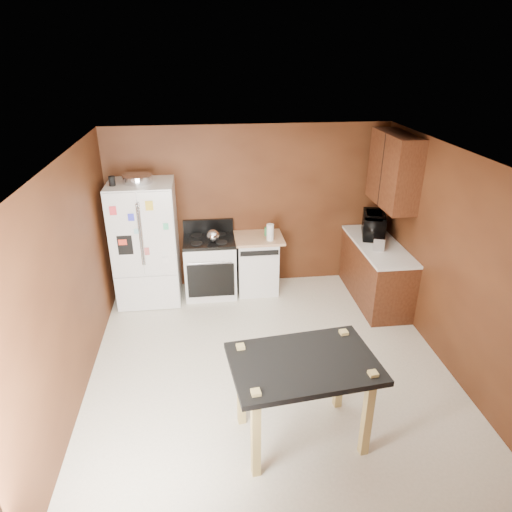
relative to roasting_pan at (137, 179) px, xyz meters
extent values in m
plane|color=white|center=(1.57, -1.90, -1.85)|extent=(4.50, 4.50, 0.00)
plane|color=white|center=(1.57, -1.90, 0.65)|extent=(4.50, 4.50, 0.00)
plane|color=#5C3018|center=(1.57, 0.35, -0.60)|extent=(4.20, 0.00, 4.20)
plane|color=#5C3018|center=(1.57, -4.15, -0.60)|extent=(4.20, 0.00, 4.20)
plane|color=#5C3018|center=(-0.53, -1.90, -0.60)|extent=(0.00, 4.50, 4.50)
plane|color=#5C3018|center=(3.67, -1.90, -0.60)|extent=(0.00, 4.50, 4.50)
cylinder|color=silver|center=(0.00, 0.00, 0.00)|extent=(0.41, 0.41, 0.10)
cylinder|color=black|center=(-0.32, -0.13, 0.01)|extent=(0.09, 0.09, 0.13)
sphere|color=silver|center=(1.00, -0.09, -0.86)|extent=(0.19, 0.19, 0.19)
cylinder|color=white|center=(1.83, -0.10, -0.84)|extent=(0.12, 0.12, 0.25)
cylinder|color=#3C9E56|center=(1.83, 0.10, -0.90)|extent=(0.14, 0.14, 0.12)
cube|color=silver|center=(3.30, -0.59, -0.86)|extent=(0.22, 0.28, 0.18)
imported|color=black|center=(3.39, -0.14, -0.79)|extent=(0.54, 0.67, 0.32)
cube|color=white|center=(0.02, -0.03, -0.95)|extent=(0.90, 0.75, 1.80)
cube|color=white|center=(-0.20, -0.41, -0.67)|extent=(0.43, 0.02, 1.20)
cube|color=white|center=(0.25, -0.41, -0.67)|extent=(0.43, 0.02, 1.20)
cube|color=white|center=(0.02, -0.41, -1.57)|extent=(0.88, 0.02, 0.54)
cube|color=black|center=(-0.20, -0.42, -0.80)|extent=(0.20, 0.01, 0.28)
cylinder|color=silver|center=(0.01, -0.44, -0.65)|extent=(0.02, 0.02, 0.90)
cylinder|color=silver|center=(0.04, -0.44, -0.65)|extent=(0.02, 0.02, 0.90)
cube|color=#F73A47|center=(-0.30, -0.44, -0.30)|extent=(0.09, 0.00, 0.12)
cube|color=#393DF3|center=(-0.08, -0.44, -0.40)|extent=(0.08, 0.00, 0.10)
cube|color=yellow|center=(0.17, -0.44, -0.25)|extent=(0.10, 0.00, 0.13)
cube|color=#49CC8E|center=(0.36, -0.44, -0.55)|extent=(0.07, 0.00, 0.09)
cube|color=#ED4027|center=(-0.23, -0.44, -0.75)|extent=(0.11, 0.00, 0.08)
cube|color=#C55759|center=(0.07, -0.44, -0.90)|extent=(0.08, 0.00, 0.11)
cube|color=white|center=(0.32, -0.44, -1.05)|extent=(0.09, 0.00, 0.10)
cube|color=#90CED8|center=(-0.03, -0.44, -0.60)|extent=(0.07, 0.00, 0.07)
cube|color=white|center=(0.93, 0.02, -1.43)|extent=(0.76, 0.65, 0.85)
cube|color=black|center=(0.93, 0.02, -0.98)|extent=(0.76, 0.65, 0.05)
cube|color=black|center=(0.93, 0.31, -0.85)|extent=(0.76, 0.06, 0.20)
cube|color=black|center=(0.93, -0.31, -1.47)|extent=(0.68, 0.02, 0.52)
cylinder|color=silver|center=(0.93, -0.32, -1.18)|extent=(0.62, 0.02, 0.02)
cylinder|color=black|center=(0.75, 0.18, -0.95)|extent=(0.17, 0.17, 0.02)
cylinder|color=black|center=(1.11, 0.18, -0.95)|extent=(0.17, 0.17, 0.02)
cylinder|color=black|center=(0.75, -0.14, -0.95)|extent=(0.17, 0.17, 0.02)
cylinder|color=black|center=(1.11, -0.14, -0.95)|extent=(0.17, 0.17, 0.02)
cube|color=white|center=(1.65, 0.05, -1.43)|extent=(0.60, 0.60, 0.85)
cube|color=black|center=(1.65, -0.26, -1.09)|extent=(0.56, 0.02, 0.07)
cube|color=tan|center=(1.65, 0.05, -0.98)|extent=(0.78, 0.62, 0.04)
cube|color=#5E3019|center=(3.37, -0.45, -1.42)|extent=(0.60, 1.55, 0.86)
cube|color=white|center=(3.37, -0.45, -0.97)|extent=(0.63, 1.58, 0.04)
cube|color=#5E3019|center=(3.50, -0.35, 0.10)|extent=(0.35, 1.05, 1.00)
cube|color=black|center=(3.32, -0.35, 0.10)|extent=(0.01, 0.01, 1.00)
cube|color=black|center=(1.72, -2.98, -0.96)|extent=(1.41, 1.02, 0.05)
cube|color=tan|center=(1.16, -2.72, -1.38)|extent=(0.09, 0.09, 0.95)
cube|color=tan|center=(2.20, -2.61, -1.38)|extent=(0.09, 0.09, 0.95)
cube|color=tan|center=(1.24, -3.36, -1.38)|extent=(0.09, 0.09, 0.95)
cube|color=tan|center=(2.27, -3.24, -1.38)|extent=(0.09, 0.09, 0.95)
camera|label=1|loc=(0.89, -6.25, 1.65)|focal=32.00mm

